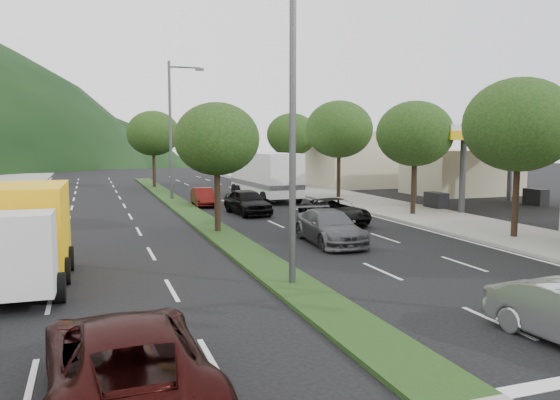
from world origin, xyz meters
name	(u,v)px	position (x,y,z in m)	size (l,w,h in m)	color
sidewalk_right	(377,205)	(12.50, 25.00, 0.07)	(5.00, 90.00, 0.15)	gray
median	(183,207)	(0.00, 28.00, 0.06)	(1.60, 56.00, 0.12)	#183413
gas_canopy	(490,136)	(19.00, 22.00, 4.65)	(12.20, 8.20, 5.25)	silver
bldg_right_far	(346,158)	(19.50, 44.00, 2.60)	(10.00, 16.00, 5.20)	beige
tree_r_b	(519,125)	(12.00, 12.00, 5.04)	(4.80, 4.80, 6.94)	black
tree_r_c	(415,134)	(12.00, 20.00, 4.75)	(4.40, 4.40, 6.48)	black
tree_r_d	(339,129)	(12.00, 30.00, 5.18)	(5.00, 5.00, 7.17)	black
tree_r_e	(292,135)	(12.00, 40.00, 4.89)	(4.60, 4.60, 6.71)	black
tree_med_near	(217,139)	(0.00, 18.00, 4.43)	(4.00, 4.00, 6.02)	black
tree_med_far	(153,133)	(0.00, 44.00, 5.01)	(4.80, 4.80, 6.94)	black
streetlight_near	(299,99)	(0.21, 8.00, 5.58)	(2.60, 0.25, 10.00)	#47494C
streetlight_mid	(173,124)	(0.21, 33.00, 5.58)	(2.60, 0.25, 10.00)	#47494C
suv_maroon	(126,359)	(-5.21, 2.00, 0.77)	(2.54, 5.52, 1.53)	black
car_queue_a	(247,202)	(3.15, 23.90, 0.76)	(1.79, 4.44, 1.51)	black
car_queue_b	(329,227)	(3.92, 13.90, 0.71)	(1.98, 4.86, 1.41)	#4B4B50
car_queue_c	(203,197)	(1.50, 28.90, 0.60)	(1.27, 3.64, 1.20)	#4C0F0C
car_queue_d	(335,211)	(6.50, 18.90, 0.66)	(2.19, 4.74, 1.32)	black
box_truck	(27,239)	(-7.50, 10.82, 1.42)	(2.54, 6.15, 3.00)	silver
motorhome	(265,174)	(6.70, 31.60, 1.85)	(3.16, 9.13, 3.47)	white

